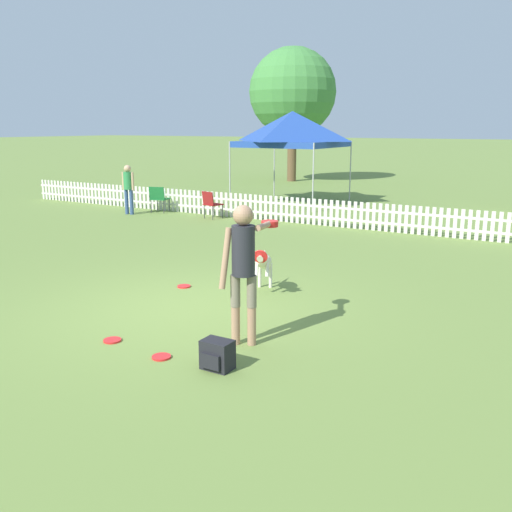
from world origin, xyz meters
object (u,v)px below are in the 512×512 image
at_px(backpack_on_grass, 217,355).
at_px(folding_chair_blue_left, 159,197).
at_px(spectator_standing, 128,185).
at_px(frisbee_midfield, 161,357).
at_px(tree_left_grove, 293,92).
at_px(frisbee_near_dog, 184,286).
at_px(handler_person, 245,257).
at_px(canopy_tent_main, 292,129).
at_px(folding_chair_center, 211,202).
at_px(frisbee_near_handler, 112,340).
at_px(leaping_dog, 263,261).

xyz_separation_m(backpack_on_grass, folding_chair_blue_left, (-8.24, 8.77, 0.32)).
xyz_separation_m(folding_chair_blue_left, spectator_standing, (-0.56, -0.73, 0.41)).
bearing_deg(frisbee_midfield, backpack_on_grass, 6.15).
bearing_deg(tree_left_grove, frisbee_near_dog, -68.09).
distance_m(handler_person, frisbee_midfield, 1.53).
bearing_deg(canopy_tent_main, folding_chair_center, -95.90).
distance_m(handler_person, backpack_on_grass, 1.25).
bearing_deg(folding_chair_blue_left, folding_chair_center, 161.71).
bearing_deg(frisbee_near_handler, handler_person, 28.81).
xyz_separation_m(frisbee_near_handler, frisbee_near_dog, (-0.76, 2.43, 0.00)).
xyz_separation_m(frisbee_near_dog, canopy_tent_main, (-3.35, 10.40, 2.52)).
height_order(handler_person, canopy_tent_main, canopy_tent_main).
bearing_deg(spectator_standing, frisbee_near_handler, 124.91).
bearing_deg(handler_person, frisbee_near_dog, 119.73).
relative_size(handler_person, frisbee_near_dog, 7.76).
xyz_separation_m(handler_person, frisbee_near_handler, (-1.46, -0.80, -1.08)).
xyz_separation_m(handler_person, folding_chair_blue_left, (-8.10, 7.95, -0.61)).
xyz_separation_m(frisbee_near_handler, spectator_standing, (-7.19, 8.02, 0.88)).
height_order(handler_person, leaping_dog, handler_person).
xyz_separation_m(frisbee_near_handler, canopy_tent_main, (-4.11, 12.83, 2.52)).
bearing_deg(folding_chair_center, handler_person, 141.36).
distance_m(leaping_dog, backpack_on_grass, 3.05).
bearing_deg(handler_person, canopy_tent_main, 90.81).
xyz_separation_m(leaping_dog, tree_left_grove, (-8.44, 17.35, 3.69)).
bearing_deg(frisbee_near_dog, frisbee_midfield, -57.15).
distance_m(backpack_on_grass, tree_left_grove, 22.67).
bearing_deg(spectator_standing, canopy_tent_main, -129.66).
distance_m(frisbee_near_handler, folding_chair_center, 9.74).
height_order(spectator_standing, tree_left_grove, tree_left_grove).
relative_size(handler_person, frisbee_near_handler, 7.76).
relative_size(backpack_on_grass, folding_chair_blue_left, 0.42).
distance_m(frisbee_midfield, folding_chair_blue_left, 11.61).
xyz_separation_m(frisbee_midfield, tree_left_grove, (-8.76, 20.27, 4.20)).
xyz_separation_m(frisbee_near_dog, folding_chair_blue_left, (-5.88, 6.32, 0.47)).
relative_size(frisbee_midfield, canopy_tent_main, 0.07).
relative_size(folding_chair_blue_left, folding_chair_center, 1.02).
bearing_deg(handler_person, backpack_on_grass, -103.91).
bearing_deg(canopy_tent_main, frisbee_near_dog, -72.14).
bearing_deg(spectator_standing, folding_chair_blue_left, -134.37).
height_order(leaping_dog, folding_chair_center, leaping_dog).
distance_m(handler_person, spectator_standing, 11.27).
distance_m(frisbee_near_dog, folding_chair_center, 7.25).
height_order(leaping_dog, folding_chair_blue_left, folding_chair_blue_left).
height_order(frisbee_midfield, backpack_on_grass, backpack_on_grass).
relative_size(frisbee_near_handler, folding_chair_blue_left, 0.27).
xyz_separation_m(frisbee_near_dog, folding_chair_center, (-3.79, 6.17, 0.46)).
xyz_separation_m(folding_chair_blue_left, canopy_tent_main, (2.53, 4.08, 2.05)).
bearing_deg(folding_chair_blue_left, tree_left_grove, -97.78).
xyz_separation_m(folding_chair_center, canopy_tent_main, (0.44, 4.23, 2.06)).
distance_m(frisbee_near_handler, frisbee_near_dog, 2.54).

